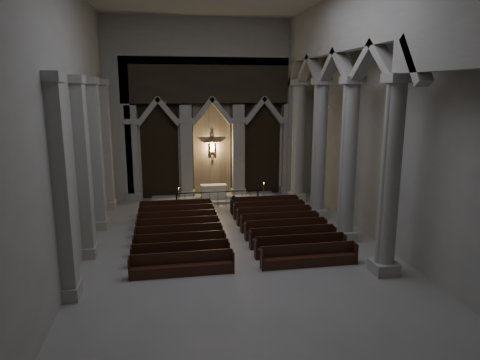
{
  "coord_description": "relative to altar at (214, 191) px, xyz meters",
  "views": [
    {
      "loc": [
        -3.19,
        -17.7,
        7.46
      ],
      "look_at": [
        0.44,
        3.0,
        2.96
      ],
      "focal_mm": 32.0,
      "sensor_mm": 36.0,
      "label": 1
    }
  ],
  "objects": [
    {
      "name": "sanctuary_step",
      "position": [
        0.06,
        -0.03,
        -0.53
      ],
      "size": [
        8.5,
        2.6,
        0.15
      ],
      "primitive_type": "cube",
      "color": "#A6A49B",
      "rests_on": "ground"
    },
    {
      "name": "room",
      "position": [
        0.06,
        -10.63,
        7.0
      ],
      "size": [
        24.0,
        24.1,
        12.0
      ],
      "color": "gray",
      "rests_on": "ground"
    },
    {
      "name": "altar_rail",
      "position": [
        0.06,
        -1.93,
        0.09
      ],
      "size": [
        5.34,
        0.09,
        1.05
      ],
      "color": "black",
      "rests_on": "ground"
    },
    {
      "name": "pews",
      "position": [
        0.06,
        -7.67,
        -0.29
      ],
      "size": [
        9.65,
        8.9,
        0.95
      ],
      "color": "black",
      "rests_on": "ground"
    },
    {
      "name": "altar",
      "position": [
        0.0,
        0.0,
        0.0
      ],
      "size": [
        1.76,
        0.7,
        0.9
      ],
      "color": "silver",
      "rests_on": "sanctuary_step"
    },
    {
      "name": "candle_stand_left",
      "position": [
        -2.41,
        -1.36,
        -0.27
      ],
      "size": [
        0.21,
        0.21,
        1.23
      ],
      "color": "#B47137",
      "rests_on": "ground"
    },
    {
      "name": "candle_stand_right",
      "position": [
        3.3,
        -0.97,
        -0.25
      ],
      "size": [
        0.22,
        0.22,
        1.28
      ],
      "color": "#B47137",
      "rests_on": "ground"
    },
    {
      "name": "worshipper",
      "position": [
        0.8,
        -3.91,
        0.0
      ],
      "size": [
        0.52,
        0.43,
        1.21
      ],
      "primitive_type": "imported",
      "rotation": [
        0.0,
        0.0,
        0.37
      ],
      "color": "black",
      "rests_on": "ground"
    },
    {
      "name": "left_pilasters",
      "position": [
        -6.69,
        -7.13,
        3.31
      ],
      "size": [
        0.6,
        13.0,
        8.03
      ],
      "color": "#A6A49B",
      "rests_on": "ground"
    },
    {
      "name": "sanctuary_wall",
      "position": [
        0.06,
        0.91,
        6.01
      ],
      "size": [
        14.0,
        0.77,
        12.0
      ],
      "color": "#A6A49B",
      "rests_on": "ground"
    },
    {
      "name": "right_arcade",
      "position": [
        5.56,
        -9.3,
        7.23
      ],
      "size": [
        1.0,
        24.0,
        12.0
      ],
      "color": "#A6A49B",
      "rests_on": "ground"
    }
  ]
}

